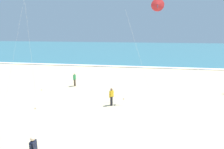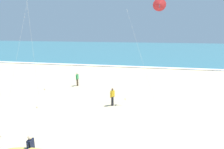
# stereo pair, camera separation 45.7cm
# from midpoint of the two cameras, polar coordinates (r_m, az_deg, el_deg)

# --- Properties ---
(ocean_water) EXTENTS (160.00, 60.00, 0.08)m
(ocean_water) POSITION_cam_midpoint_polar(r_m,az_deg,el_deg) (63.24, 9.05, 7.43)
(ocean_water) COLOR #336B7A
(ocean_water) RESTS_ON ground
(shoreline_foam) EXTENTS (160.00, 1.16, 0.01)m
(shoreline_foam) POSITION_cam_midpoint_polar(r_m,az_deg,el_deg) (33.86, 7.28, 2.33)
(shoreline_foam) COLOR white
(shoreline_foam) RESTS_ON ocean_water
(kite_delta_scarlet_near) EXTENTS (3.29, 0.42, 9.06)m
(kite_delta_scarlet_near) POSITION_cam_midpoint_polar(r_m,az_deg,el_deg) (17.18, 14.68, 19.36)
(kite_delta_scarlet_near) COLOR red
(kite_delta_scarlet_near) RESTS_ON ground
(bystander_green_top) EXTENTS (0.25, 0.49, 1.59)m
(bystander_green_top) POSITION_cam_midpoint_polar(r_m,az_deg,el_deg) (22.83, -9.73, -1.37)
(bystander_green_top) COLOR #4C3D2D
(bystander_green_top) RESTS_ON ground
(bystander_yellow_top) EXTENTS (0.35, 0.40, 1.59)m
(bystander_yellow_top) POSITION_cam_midpoint_polar(r_m,az_deg,el_deg) (16.81, 0.91, -6.64)
(bystander_yellow_top) COLOR black
(bystander_yellow_top) RESTS_ON ground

